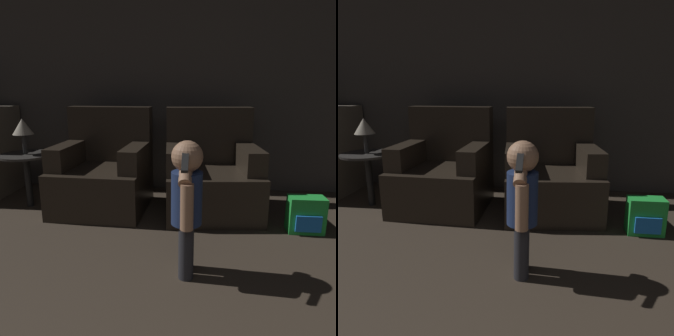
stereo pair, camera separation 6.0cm
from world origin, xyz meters
The scene contains 7 objects.
wall_back centered at (0.00, 4.50, 1.30)m, with size 8.40×0.05×2.60m.
armchair_left centered at (-0.68, 3.83, 0.32)m, with size 0.82×0.80×0.91m.
armchair_right centered at (0.29, 3.83, 0.32)m, with size 0.86×0.84×0.91m.
person_toddler centered at (0.11, 2.76, 0.48)m, with size 0.18×0.32×0.81m.
toy_backpack centered at (1.01, 3.43, 0.14)m, with size 0.27×0.17×0.28m.
side_table centered at (-1.39, 3.77, 0.42)m, with size 0.47×0.47×0.50m.
lamp centered at (-1.39, 3.77, 0.74)m, with size 0.18×0.18×0.32m.
Camera 1 is at (0.18, 1.00, 1.10)m, focal length 35.00 mm.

